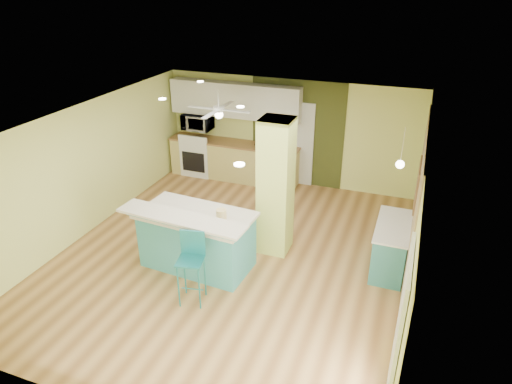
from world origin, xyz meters
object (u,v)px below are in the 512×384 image
peninsula (196,239)px  side_counter (391,246)px  fruit_bowl (262,146)px  canister (221,214)px  bar_stool (192,256)px

peninsula → side_counter: 3.33m
side_counter → fruit_bowl: bearing=142.4°
peninsula → side_counter: bearing=23.4°
peninsula → canister: 0.74m
fruit_bowl → bar_stool: bearing=-84.2°
peninsula → fruit_bowl: bearing=95.7°
side_counter → canister: size_ratio=7.77×
bar_stool → fruit_bowl: 4.44m
peninsula → bar_stool: (0.35, -0.82, 0.24)m
peninsula → fruit_bowl: size_ratio=6.67×
peninsula → side_counter: (3.14, 1.10, -0.12)m
bar_stool → side_counter: size_ratio=0.89×
peninsula → side_counter: peninsula is taller
fruit_bowl → canister: bearing=-80.8°
side_counter → fruit_bowl: fruit_bowl is taller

